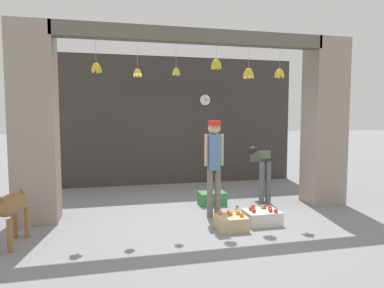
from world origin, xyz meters
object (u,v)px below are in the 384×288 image
at_px(fruit_crate_oranges, 231,222).
at_px(fruit_crate_apples, 262,217).
at_px(shopkeeper, 214,160).
at_px(wall_clock, 205,100).
at_px(produce_box_green, 212,198).
at_px(water_bottle, 237,213).
at_px(worker_stooping, 261,165).
at_px(dog, 10,207).

xyz_separation_m(fruit_crate_oranges, fruit_crate_apples, (0.59, 0.15, 0.00)).
bearing_deg(shopkeeper, fruit_crate_apples, 142.26).
bearing_deg(wall_clock, fruit_crate_apples, -90.23).
xyz_separation_m(produce_box_green, water_bottle, (0.16, -1.01, -0.02)).
distance_m(worker_stooping, produce_box_green, 1.26).
relative_size(shopkeeper, fruit_crate_apples, 3.02).
distance_m(worker_stooping, water_bottle, 1.58).
bearing_deg(worker_stooping, dog, -158.07).
height_order(dog, fruit_crate_apples, dog).
bearing_deg(produce_box_green, fruit_crate_apples, -71.73).
bearing_deg(wall_clock, fruit_crate_oranges, -99.10).
distance_m(produce_box_green, water_bottle, 1.02).
distance_m(dog, wall_clock, 5.56).
height_order(fruit_crate_oranges, water_bottle, fruit_crate_oranges).
bearing_deg(fruit_crate_apples, produce_box_green, 108.27).
height_order(worker_stooping, water_bottle, worker_stooping).
bearing_deg(shopkeeper, fruit_crate_oranges, 98.80).
relative_size(worker_stooping, wall_clock, 3.77).
height_order(shopkeeper, wall_clock, wall_clock).
xyz_separation_m(fruit_crate_apples, produce_box_green, (-0.45, 1.37, 0.01)).
bearing_deg(fruit_crate_apples, shopkeeper, 138.99).
relative_size(dog, worker_stooping, 0.94).
bearing_deg(shopkeeper, wall_clock, -99.22).
distance_m(fruit_crate_oranges, water_bottle, 0.59).
relative_size(dog, shopkeeper, 0.62).
height_order(fruit_crate_oranges, wall_clock, wall_clock).
xyz_separation_m(water_bottle, wall_clock, (0.31, 3.25, 2.09)).
height_order(water_bottle, wall_clock, wall_clock).
bearing_deg(produce_box_green, wall_clock, 78.27).
bearing_deg(produce_box_green, worker_stooping, 4.93).
xyz_separation_m(dog, produce_box_green, (3.32, 1.48, -0.42)).
relative_size(worker_stooping, fruit_crate_oranges, 2.42).
distance_m(worker_stooping, fruit_crate_apples, 1.71).
height_order(dog, produce_box_green, dog).
bearing_deg(dog, fruit_crate_apples, 101.12).
relative_size(dog, fruit_crate_apples, 1.86).
relative_size(fruit_crate_oranges, wall_clock, 1.56).
bearing_deg(dog, wall_clock, 143.98).
bearing_deg(water_bottle, fruit_crate_oranges, -119.60).
height_order(dog, water_bottle, dog).
relative_size(worker_stooping, fruit_crate_apples, 1.97).
bearing_deg(fruit_crate_oranges, shopkeeper, 95.52).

